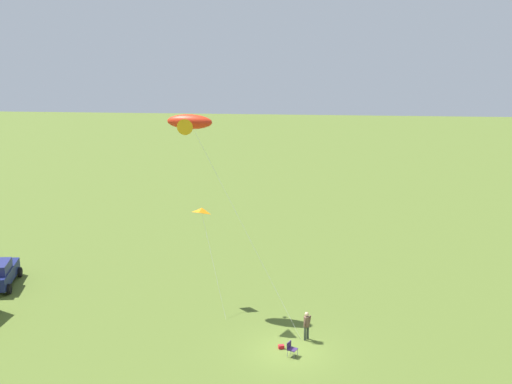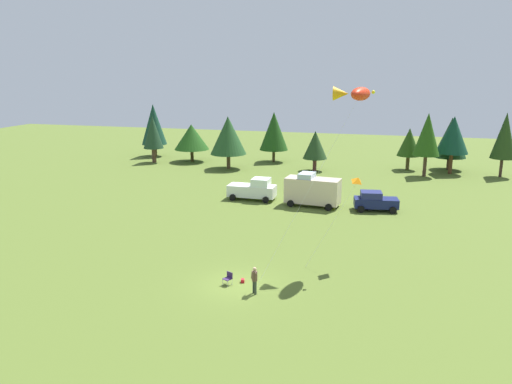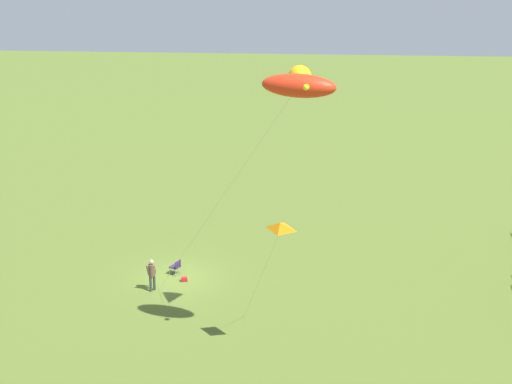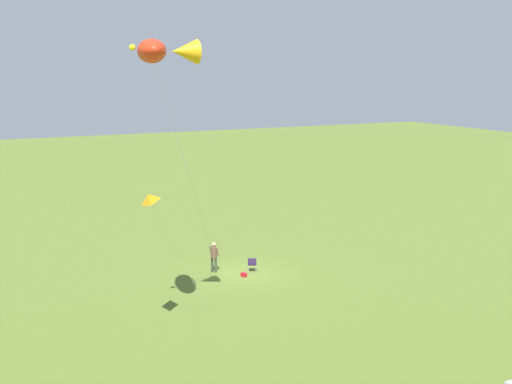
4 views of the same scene
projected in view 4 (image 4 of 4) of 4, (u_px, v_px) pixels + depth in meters
ground_plane at (245, 273)px, 33.49m from camera, size 160.00×160.00×0.00m
person_kite_flyer at (214, 255)px, 33.50m from camera, size 0.53×0.52×1.74m
folding_chair at (252, 263)px, 33.69m from camera, size 0.64×0.64×0.82m
backpack_on_grass at (244, 275)px, 32.93m from camera, size 0.30×0.37×0.22m
kite_large_fish at (160, 51)px, 22.67m from camera, size 6.45×8.70×12.30m
kite_delta_orange at (148, 199)px, 24.16m from camera, size 3.73×2.41×6.31m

